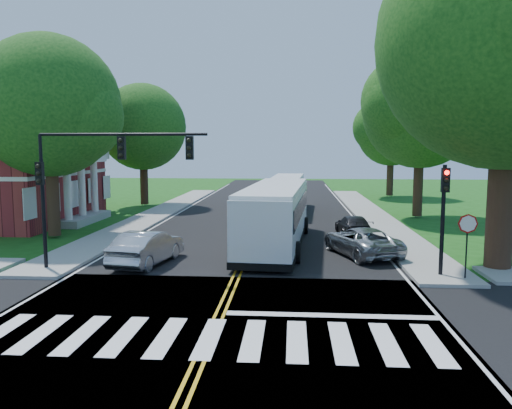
# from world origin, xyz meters

# --- Properties ---
(ground) EXTENTS (140.00, 140.00, 0.00)m
(ground) POSITION_xyz_m (0.00, 0.00, 0.00)
(ground) COLOR #174A12
(ground) RESTS_ON ground
(road) EXTENTS (14.00, 96.00, 0.01)m
(road) POSITION_xyz_m (0.00, 18.00, 0.01)
(road) COLOR black
(road) RESTS_ON ground
(cross_road) EXTENTS (60.00, 12.00, 0.01)m
(cross_road) POSITION_xyz_m (0.00, 0.00, 0.01)
(cross_road) COLOR black
(cross_road) RESTS_ON ground
(center_line) EXTENTS (0.36, 70.00, 0.01)m
(center_line) POSITION_xyz_m (0.00, 22.00, 0.01)
(center_line) COLOR gold
(center_line) RESTS_ON road
(edge_line_w) EXTENTS (0.12, 70.00, 0.01)m
(edge_line_w) POSITION_xyz_m (-6.80, 22.00, 0.01)
(edge_line_w) COLOR silver
(edge_line_w) RESTS_ON road
(edge_line_e) EXTENTS (0.12, 70.00, 0.01)m
(edge_line_e) POSITION_xyz_m (6.80, 22.00, 0.01)
(edge_line_e) COLOR silver
(edge_line_e) RESTS_ON road
(crosswalk) EXTENTS (12.60, 3.00, 0.01)m
(crosswalk) POSITION_xyz_m (0.00, -0.50, 0.02)
(crosswalk) COLOR silver
(crosswalk) RESTS_ON road
(stop_bar) EXTENTS (6.60, 0.40, 0.01)m
(stop_bar) POSITION_xyz_m (3.50, 1.60, 0.02)
(stop_bar) COLOR silver
(stop_bar) RESTS_ON road
(sidewalk_nw) EXTENTS (2.60, 40.00, 0.15)m
(sidewalk_nw) POSITION_xyz_m (-8.30, 25.00, 0.07)
(sidewalk_nw) COLOR gray
(sidewalk_nw) RESTS_ON ground
(sidewalk_ne) EXTENTS (2.60, 40.00, 0.15)m
(sidewalk_ne) POSITION_xyz_m (8.30, 25.00, 0.07)
(sidewalk_ne) COLOR gray
(sidewalk_ne) RESTS_ON ground
(tree_ne_big) EXTENTS (10.80, 10.80, 14.91)m
(tree_ne_big) POSITION_xyz_m (11.00, 8.00, 9.62)
(tree_ne_big) COLOR black
(tree_ne_big) RESTS_ON ground
(tree_west_near) EXTENTS (8.00, 8.00, 11.40)m
(tree_west_near) POSITION_xyz_m (-11.50, 14.00, 7.53)
(tree_west_near) COLOR black
(tree_west_near) RESTS_ON ground
(tree_west_far) EXTENTS (7.60, 7.60, 10.67)m
(tree_west_far) POSITION_xyz_m (-11.00, 30.00, 7.00)
(tree_west_far) COLOR black
(tree_west_far) RESTS_ON ground
(tree_east_mid) EXTENTS (8.40, 8.40, 11.93)m
(tree_east_mid) POSITION_xyz_m (11.50, 24.00, 7.86)
(tree_east_mid) COLOR black
(tree_east_mid) RESTS_ON ground
(tree_east_far) EXTENTS (7.20, 7.20, 10.34)m
(tree_east_far) POSITION_xyz_m (12.50, 40.00, 6.86)
(tree_east_far) COLOR black
(tree_east_far) RESTS_ON ground
(signal_nw) EXTENTS (7.15, 0.46, 5.66)m
(signal_nw) POSITION_xyz_m (-5.86, 6.43, 4.38)
(signal_nw) COLOR black
(signal_nw) RESTS_ON ground
(signal_ne) EXTENTS (0.30, 0.46, 4.40)m
(signal_ne) POSITION_xyz_m (8.20, 6.44, 2.96)
(signal_ne) COLOR black
(signal_ne) RESTS_ON ground
(stop_sign) EXTENTS (0.76, 0.08, 2.53)m
(stop_sign) POSITION_xyz_m (9.00, 5.98, 2.03)
(stop_sign) COLOR black
(stop_sign) RESTS_ON ground
(bus_lead) EXTENTS (3.68, 12.65, 3.23)m
(bus_lead) POSITION_xyz_m (1.37, 12.49, 1.72)
(bus_lead) COLOR silver
(bus_lead) RESTS_ON road
(bus_follow) EXTENTS (3.14, 11.12, 2.84)m
(bus_follow) POSITION_xyz_m (1.74, 26.86, 1.51)
(bus_follow) COLOR silver
(bus_follow) RESTS_ON road
(hatchback) EXTENTS (2.40, 4.85, 1.53)m
(hatchback) POSITION_xyz_m (-4.22, 7.92, 0.78)
(hatchback) COLOR #AFB1B7
(hatchback) RESTS_ON road
(suv) EXTENTS (3.84, 5.45, 1.38)m
(suv) POSITION_xyz_m (5.59, 10.52, 0.70)
(suv) COLOR #A2A5A9
(suv) RESTS_ON road
(dark_sedan) EXTENTS (1.95, 4.31, 1.22)m
(dark_sedan) POSITION_xyz_m (5.83, 15.77, 0.62)
(dark_sedan) COLOR black
(dark_sedan) RESTS_ON road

